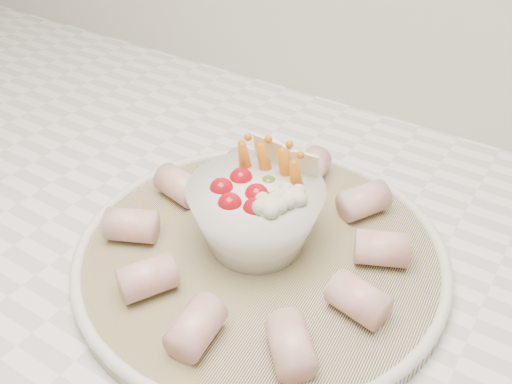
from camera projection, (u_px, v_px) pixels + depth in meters
The scene contains 3 objects.
serving_platter at pixel (261, 253), 0.60m from camera, with size 0.42×0.42×0.02m.
veggie_bowl at pixel (257, 213), 0.58m from camera, with size 0.14×0.14×0.11m.
cured_meat_rolls at pixel (260, 237), 0.58m from camera, with size 0.30×0.32×0.04m.
Camera 1 is at (0.36, 1.02, 1.34)m, focal length 40.00 mm.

